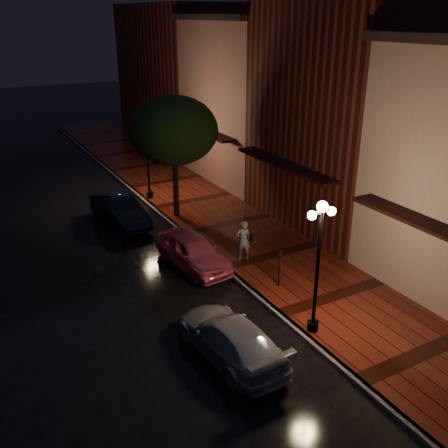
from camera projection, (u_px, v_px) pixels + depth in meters
ground at (225, 270)px, 19.60m from camera, size 120.00×120.00×0.00m
sidewalk at (273, 256)px, 20.58m from camera, size 4.50×60.00×0.15m
curb at (225, 269)px, 19.58m from camera, size 0.25×60.00×0.15m
storefront_mid at (341, 107)px, 22.20m from camera, size 5.00×8.00×11.00m
storefront_far at (247, 103)px, 29.03m from camera, size 5.00×8.00×9.00m
storefront_extra at (176, 77)px, 36.89m from camera, size 5.00×12.00×10.00m
streetlamp_near at (318, 260)px, 14.72m from camera, size 0.96×0.36×4.31m
streetlamp_far at (147, 153)px, 26.00m from camera, size 0.96×0.36×4.31m
street_tree at (174, 133)px, 23.05m from camera, size 4.16×4.16×5.80m
pink_car at (193, 251)px, 19.66m from camera, size 2.01×4.09×1.34m
navy_car at (120, 210)px, 23.70m from camera, size 1.86×4.34×1.39m
silver_car at (230, 338)px, 14.50m from camera, size 2.02×4.38×1.24m
woman_with_umbrella at (244, 224)px, 19.55m from camera, size 0.98×1.00×2.36m
parking_meter at (279, 264)px, 17.88m from camera, size 0.15×0.12×1.46m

